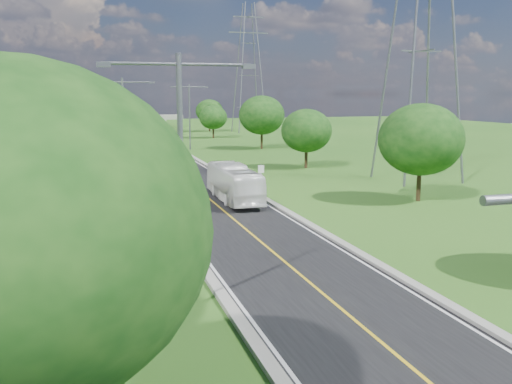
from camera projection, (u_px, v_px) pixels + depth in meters
ground at (168, 164)px, 69.75m from camera, size 260.00×260.00×0.00m
road at (161, 159)px, 75.42m from camera, size 8.00×150.00×0.06m
curb_left at (129, 159)px, 74.21m from camera, size 0.50×150.00×0.22m
curb_right at (193, 157)px, 76.60m from camera, size 0.50×150.00×0.22m
speed_limit_sign at (261, 174)px, 50.15m from camera, size 0.55×0.09×2.40m
overpass at (124, 118)px, 144.90m from camera, size 30.00×3.00×3.20m
streetlight_near_left at (181, 162)px, 21.72m from camera, size 5.90×0.25×10.00m
streetlight_mid_left at (124, 122)px, 52.89m from camera, size 5.90×0.25×10.00m
streetlight_far_right at (189, 111)px, 87.44m from camera, size 5.90×0.25×10.00m
power_tower_near at (422, 36)px, 54.68m from camera, size 9.00×6.40×28.00m
power_tower_far at (249, 69)px, 126.64m from camera, size 9.00×6.40×28.00m
tree_lc at (25, 125)px, 55.14m from camera, size 7.56×7.56×8.79m
tree_ld at (27, 121)px, 77.35m from camera, size 6.72×6.72×7.82m
tree_le at (55, 118)px, 100.83m from camera, size 5.88×5.88×6.84m
tree_lf at (5, 233)px, 10.88m from camera, size 7.98×7.98×9.28m
tree_rb at (421, 140)px, 45.08m from camera, size 6.72×6.72×7.82m
tree_rc at (306, 131)px, 65.69m from camera, size 5.88×5.88×6.84m
tree_rd at (262, 115)px, 88.76m from camera, size 7.14×7.14×8.30m
tree_re at (213, 117)px, 110.93m from camera, size 5.46×5.46×6.35m
tree_rf at (209, 111)px, 130.70m from camera, size 6.30×6.30×7.33m
bus_outbound at (234, 183)px, 45.48m from camera, size 2.54×10.29×2.86m
bus_inbound at (149, 150)px, 69.79m from camera, size 3.00×11.97×3.32m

